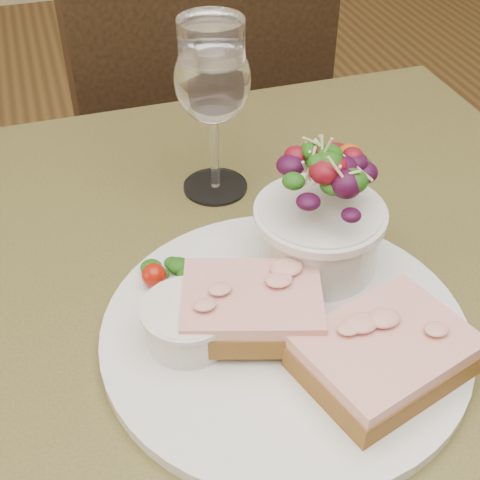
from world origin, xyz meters
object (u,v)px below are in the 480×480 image
object	(u,v)px
sandwich_back	(252,306)
wine_glass	(212,85)
sandwich_front	(385,354)
dinner_plate	(285,332)
cafe_table	(245,387)
ramekin	(188,321)
chair_far	(183,232)
salad_bowl	(321,211)

from	to	relation	value
sandwich_back	wine_glass	distance (m)	0.24
sandwich_front	wine_glass	world-z (taller)	wine_glass
dinner_plate	sandwich_back	world-z (taller)	sandwich_back
cafe_table	ramekin	distance (m)	0.15
sandwich_front	ramekin	xyz separation A→B (m)	(-0.14, 0.08, 0.00)
sandwich_back	ramekin	world-z (taller)	sandwich_back
chair_far	ramekin	distance (m)	0.87
sandwich_front	chair_far	bearing A→B (deg)	72.66
ramekin	wine_glass	world-z (taller)	wine_glass
ramekin	sandwich_back	bearing A→B (deg)	-3.73
sandwich_back	ramekin	size ratio (longest dim) A/B	1.94
cafe_table	wine_glass	distance (m)	0.30
chair_far	ramekin	size ratio (longest dim) A/B	13.05
sandwich_front	ramekin	world-z (taller)	ramekin
chair_far	wine_glass	xyz separation A→B (m)	(-0.06, -0.50, 0.58)
sandwich_front	ramekin	bearing A→B (deg)	133.97
salad_bowl	wine_glass	size ratio (longest dim) A/B	0.73
dinner_plate	sandwich_back	distance (m)	0.04
cafe_table	salad_bowl	xyz separation A→B (m)	(0.08, 0.03, 0.17)
sandwich_back	wine_glass	world-z (taller)	wine_glass
cafe_table	sandwich_back	distance (m)	0.14
ramekin	cafe_table	bearing A→B (deg)	22.12
chair_far	ramekin	xyz separation A→B (m)	(-0.14, -0.71, 0.49)
sandwich_front	wine_glass	xyz separation A→B (m)	(-0.05, 0.29, 0.09)
chair_far	salad_bowl	xyz separation A→B (m)	(-0.01, -0.66, 0.53)
chair_far	salad_bowl	size ratio (longest dim) A/B	7.09
sandwich_front	wine_glass	distance (m)	0.31
dinner_plate	ramekin	xyz separation A→B (m)	(-0.08, 0.01, 0.03)
sandwich_front	salad_bowl	xyz separation A→B (m)	(-0.00, 0.13, 0.04)
chair_far	dinner_plate	bearing A→B (deg)	76.07
dinner_plate	sandwich_front	size ratio (longest dim) A/B	2.08
cafe_table	dinner_plate	xyz separation A→B (m)	(0.02, -0.03, 0.11)
cafe_table	wine_glass	size ratio (longest dim) A/B	4.57
dinner_plate	cafe_table	bearing A→B (deg)	123.86
dinner_plate	chair_far	bearing A→B (deg)	85.06
sandwich_back	ramekin	distance (m)	0.05
cafe_table	dinner_plate	bearing A→B (deg)	-56.14
sandwich_front	sandwich_back	bearing A→B (deg)	122.16
chair_far	dinner_plate	size ratio (longest dim) A/B	2.93
wine_glass	salad_bowl	bearing A→B (deg)	-71.82
sandwich_front	salad_bowl	distance (m)	0.14
cafe_table	salad_bowl	size ratio (longest dim) A/B	6.30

